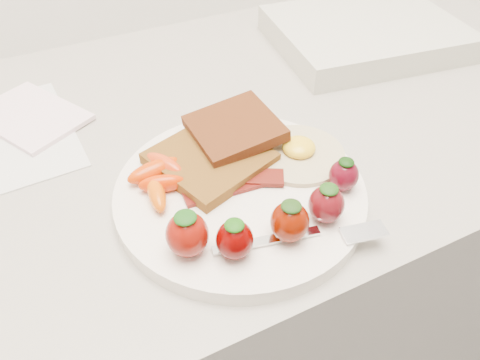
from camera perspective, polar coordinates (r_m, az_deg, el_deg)
name	(u,v)px	position (r m, az deg, el deg)	size (l,w,h in m)	color
counter	(206,312)	(0.96, -4.17, -15.74)	(2.00, 0.60, 0.90)	gray
plate	(240,193)	(0.51, 0.00, -1.57)	(0.27, 0.27, 0.02)	white
toast_lower	(210,159)	(0.53, -3.67, 2.62)	(0.11, 0.11, 0.01)	#51290E
toast_upper	(234,128)	(0.55, -0.69, 6.36)	(0.10, 0.10, 0.01)	black
fried_egg	(298,152)	(0.54, 7.14, 3.37)	(0.12, 0.12, 0.02)	beige
bacon_strips	(232,179)	(0.50, -1.04, 0.17)	(0.11, 0.07, 0.01)	#3D0503
baby_carrots	(159,177)	(0.51, -9.87, 0.40)	(0.07, 0.09, 0.02)	#C63401
strawberries	(269,217)	(0.44, 3.53, -4.55)	(0.21, 0.07, 0.05)	#760D05
fork	(311,236)	(0.45, 8.70, -6.82)	(0.17, 0.06, 0.00)	silver
paper_sheet	(7,138)	(0.66, -26.57, 4.63)	(0.16, 0.21, 0.00)	silver
notepad	(30,116)	(0.69, -24.23, 7.14)	(0.10, 0.14, 0.01)	#F7D3DC
appliance	(365,33)	(0.83, 15.01, 16.90)	(0.29, 0.23, 0.04)	beige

